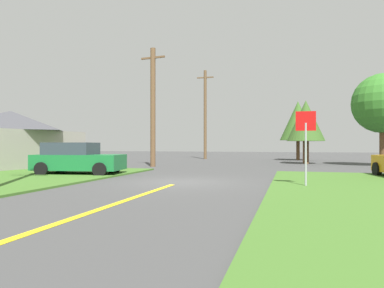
{
  "coord_description": "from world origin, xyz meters",
  "views": [
    {
      "loc": [
        4.29,
        -13.4,
        1.51
      ],
      "look_at": [
        -0.19,
        2.4,
        1.55
      ],
      "focal_mm": 32.53,
      "sensor_mm": 36.0,
      "label": 1
    }
  ],
  "objects_px": {
    "oak_tree_right": "(298,121)",
    "utility_pole_mid": "(153,106)",
    "stop_sign": "(306,135)",
    "barn": "(11,139)",
    "parked_car_near_building": "(77,159)",
    "pine_tree_center": "(383,104)",
    "utility_pole_far": "(205,114)",
    "oak_tree_left": "(306,121)"
  },
  "relations": [
    {
      "from": "parked_car_near_building",
      "to": "oak_tree_right",
      "type": "xyz_separation_m",
      "value": [
        11.01,
        20.19,
        3.03
      ]
    },
    {
      "from": "utility_pole_far",
      "to": "parked_car_near_building",
      "type": "bearing_deg",
      "value": -94.48
    },
    {
      "from": "parked_car_near_building",
      "to": "oak_tree_right",
      "type": "distance_m",
      "value": 23.2
    },
    {
      "from": "pine_tree_center",
      "to": "barn",
      "type": "height_order",
      "value": "pine_tree_center"
    },
    {
      "from": "oak_tree_left",
      "to": "utility_pole_far",
      "type": "bearing_deg",
      "value": 145.28
    },
    {
      "from": "parked_car_near_building",
      "to": "utility_pole_mid",
      "type": "xyz_separation_m",
      "value": [
        1.19,
        7.08,
        3.36
      ]
    },
    {
      "from": "stop_sign",
      "to": "oak_tree_left",
      "type": "height_order",
      "value": "oak_tree_left"
    },
    {
      "from": "pine_tree_center",
      "to": "parked_car_near_building",
      "type": "bearing_deg",
      "value": -144.17
    },
    {
      "from": "oak_tree_left",
      "to": "barn",
      "type": "xyz_separation_m",
      "value": [
        -18.91,
        -10.16,
        -1.52
      ]
    },
    {
      "from": "pine_tree_center",
      "to": "oak_tree_right",
      "type": "height_order",
      "value": "pine_tree_center"
    },
    {
      "from": "pine_tree_center",
      "to": "stop_sign",
      "type": "bearing_deg",
      "value": -111.84
    },
    {
      "from": "stop_sign",
      "to": "pine_tree_center",
      "type": "relative_size",
      "value": 0.41
    },
    {
      "from": "utility_pole_far",
      "to": "oak_tree_left",
      "type": "relative_size",
      "value": 1.86
    },
    {
      "from": "utility_pole_far",
      "to": "oak_tree_left",
      "type": "distance_m",
      "value": 12.09
    },
    {
      "from": "parked_car_near_building",
      "to": "utility_pole_far",
      "type": "xyz_separation_m",
      "value": [
        1.61,
        20.57,
        4.0
      ]
    },
    {
      "from": "stop_sign",
      "to": "parked_car_near_building",
      "type": "height_order",
      "value": "stop_sign"
    },
    {
      "from": "utility_pole_far",
      "to": "barn",
      "type": "distance_m",
      "value": 19.48
    },
    {
      "from": "barn",
      "to": "utility_pole_mid",
      "type": "bearing_deg",
      "value": 22.09
    },
    {
      "from": "pine_tree_center",
      "to": "oak_tree_right",
      "type": "xyz_separation_m",
      "value": [
        -5.56,
        8.22,
        -0.57
      ]
    },
    {
      "from": "utility_pole_far",
      "to": "pine_tree_center",
      "type": "height_order",
      "value": "utility_pole_far"
    },
    {
      "from": "stop_sign",
      "to": "pine_tree_center",
      "type": "height_order",
      "value": "pine_tree_center"
    },
    {
      "from": "oak_tree_right",
      "to": "oak_tree_left",
      "type": "bearing_deg",
      "value": -85.87
    },
    {
      "from": "stop_sign",
      "to": "barn",
      "type": "height_order",
      "value": "barn"
    },
    {
      "from": "parked_car_near_building",
      "to": "barn",
      "type": "relative_size",
      "value": 0.55
    },
    {
      "from": "utility_pole_far",
      "to": "oak_tree_right",
      "type": "relative_size",
      "value": 1.63
    },
    {
      "from": "pine_tree_center",
      "to": "barn",
      "type": "distance_m",
      "value": 25.56
    },
    {
      "from": "barn",
      "to": "parked_car_near_building",
      "type": "bearing_deg",
      "value": -25.69
    },
    {
      "from": "utility_pole_far",
      "to": "oak_tree_left",
      "type": "bearing_deg",
      "value": -34.72
    },
    {
      "from": "oak_tree_left",
      "to": "oak_tree_right",
      "type": "relative_size",
      "value": 0.88
    },
    {
      "from": "parked_car_near_building",
      "to": "utility_pole_far",
      "type": "relative_size",
      "value": 0.48
    },
    {
      "from": "oak_tree_left",
      "to": "pine_tree_center",
      "type": "bearing_deg",
      "value": -19.11
    },
    {
      "from": "parked_car_near_building",
      "to": "stop_sign",
      "type": "bearing_deg",
      "value": -20.84
    },
    {
      "from": "oak_tree_right",
      "to": "utility_pole_mid",
      "type": "bearing_deg",
      "value": -126.85
    },
    {
      "from": "stop_sign",
      "to": "utility_pole_mid",
      "type": "relative_size",
      "value": 0.33
    },
    {
      "from": "utility_pole_mid",
      "to": "oak_tree_right",
      "type": "xyz_separation_m",
      "value": [
        9.83,
        13.11,
        -0.33
      ]
    },
    {
      "from": "stop_sign",
      "to": "oak_tree_left",
      "type": "xyz_separation_m",
      "value": [
        0.66,
        16.13,
        1.53
      ]
    },
    {
      "from": "parked_car_near_building",
      "to": "pine_tree_center",
      "type": "distance_m",
      "value": 20.76
    },
    {
      "from": "utility_pole_far",
      "to": "utility_pole_mid",
      "type": "bearing_deg",
      "value": -91.81
    },
    {
      "from": "pine_tree_center",
      "to": "utility_pole_mid",
      "type": "bearing_deg",
      "value": -162.36
    },
    {
      "from": "barn",
      "to": "utility_pole_far",
      "type": "bearing_deg",
      "value": 61.97
    },
    {
      "from": "stop_sign",
      "to": "utility_pole_far",
      "type": "xyz_separation_m",
      "value": [
        -9.21,
        22.97,
        2.94
      ]
    },
    {
      "from": "parked_car_near_building",
      "to": "pine_tree_center",
      "type": "height_order",
      "value": "pine_tree_center"
    }
  ]
}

